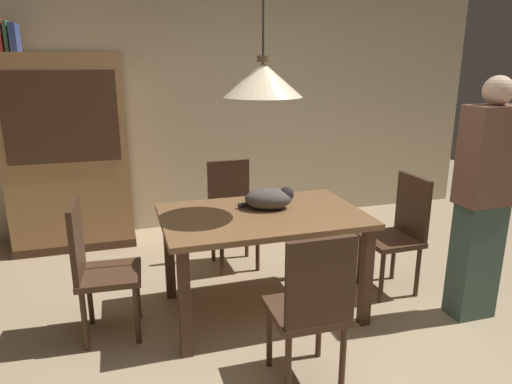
# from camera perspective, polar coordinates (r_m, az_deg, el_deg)

# --- Properties ---
(ground) EXTENTS (10.00, 10.00, 0.00)m
(ground) POSITION_cam_1_polar(r_m,az_deg,el_deg) (3.10, 4.66, -19.22)
(ground) COLOR tan
(back_wall) EXTENTS (6.40, 0.10, 2.90)m
(back_wall) POSITION_cam_1_polar(r_m,az_deg,el_deg) (5.10, -6.17, 12.04)
(back_wall) COLOR beige
(back_wall) RESTS_ON ground
(dining_table) EXTENTS (1.40, 0.90, 0.75)m
(dining_table) POSITION_cam_1_polar(r_m,az_deg,el_deg) (3.28, 0.79, -4.31)
(dining_table) COLOR brown
(dining_table) RESTS_ON ground
(chair_left_side) EXTENTS (0.42, 0.42, 0.93)m
(chair_left_side) POSITION_cam_1_polar(r_m,az_deg,el_deg) (3.21, -19.04, -8.38)
(chair_left_side) COLOR #472D1E
(chair_left_side) RESTS_ON ground
(chair_near_front) EXTENTS (0.40, 0.40, 0.93)m
(chair_near_front) POSITION_cam_1_polar(r_m,az_deg,el_deg) (2.59, 6.86, -13.56)
(chair_near_front) COLOR #472D1E
(chair_near_front) RESTS_ON ground
(chair_right_side) EXTENTS (0.41, 0.41, 0.93)m
(chair_right_side) POSITION_cam_1_polar(r_m,az_deg,el_deg) (3.81, 17.20, -4.34)
(chair_right_side) COLOR #472D1E
(chair_right_side) RESTS_ON ground
(chair_far_back) EXTENTS (0.41, 0.41, 0.93)m
(chair_far_back) POSITION_cam_1_polar(r_m,az_deg,el_deg) (4.13, -2.97, -2.09)
(chair_far_back) COLOR #472D1E
(chair_far_back) RESTS_ON ground
(cat_sleeping) EXTENTS (0.40, 0.29, 0.16)m
(cat_sleeping) POSITION_cam_1_polar(r_m,az_deg,el_deg) (3.33, 1.72, -0.78)
(cat_sleeping) COLOR #4C4742
(cat_sleeping) RESTS_ON dining_table
(pendant_lamp) EXTENTS (0.52, 0.52, 1.30)m
(pendant_lamp) POSITION_cam_1_polar(r_m,az_deg,el_deg) (3.09, 0.86, 13.66)
(pendant_lamp) COLOR beige
(hutch_bookcase) EXTENTS (1.12, 0.45, 1.85)m
(hutch_bookcase) POSITION_cam_1_polar(r_m,az_deg,el_deg) (4.77, -22.03, 3.92)
(hutch_bookcase) COLOR #A87A4C
(hutch_bookcase) RESTS_ON ground
(book_red_tall) EXTENTS (0.04, 0.22, 0.28)m
(book_red_tall) POSITION_cam_1_polar(r_m,az_deg,el_deg) (4.76, -28.82, 16.51)
(book_red_tall) COLOR #B73833
(book_red_tall) RESTS_ON hutch_bookcase
(book_green_slim) EXTENTS (0.03, 0.20, 0.26)m
(book_green_slim) POSITION_cam_1_polar(r_m,az_deg,el_deg) (4.75, -28.20, 16.47)
(book_green_slim) COLOR #427A4C
(book_green_slim) RESTS_ON hutch_bookcase
(book_blue_wide) EXTENTS (0.06, 0.24, 0.24)m
(book_blue_wide) POSITION_cam_1_polar(r_m,az_deg,el_deg) (4.74, -27.48, 16.44)
(book_blue_wide) COLOR #384C93
(book_blue_wide) RESTS_ON hutch_bookcase
(person_standing) EXTENTS (0.36, 0.22, 1.69)m
(person_standing) POSITION_cam_1_polar(r_m,az_deg,el_deg) (3.52, 26.06, -1.06)
(person_standing) COLOR #3D564C
(person_standing) RESTS_ON ground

